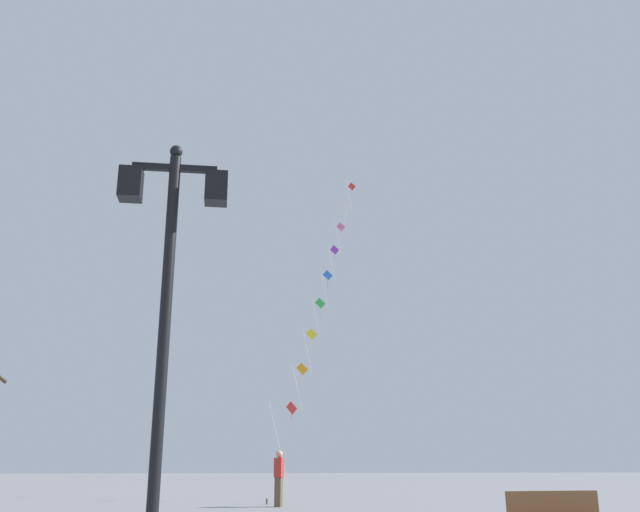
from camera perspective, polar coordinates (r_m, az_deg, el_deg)
name	(u,v)px	position (r m, az deg, el deg)	size (l,w,h in m)	color
ground_plane	(253,511)	(21.30, -5.61, -20.26)	(160.00, 160.00, 0.00)	gray
twin_lantern_lamp_post	(168,267)	(8.52, -12.45, -0.94)	(1.34, 0.28, 5.20)	black
kite_train	(324,289)	(31.73, 0.33, -2.79)	(5.37, 11.50, 16.62)	brown
kite_flyer	(279,477)	(22.95, -3.43, -17.79)	(0.35, 0.63, 1.71)	brown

